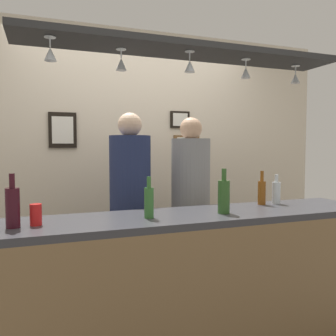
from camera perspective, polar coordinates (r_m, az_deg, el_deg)
The scene contains 20 objects.
ground_plane at distance 2.97m, azimuth 0.73°, elevation -24.56°, with size 8.00×8.00×0.00m, color #4C4742.
back_wall at distance 3.67m, azimuth -5.38°, elevation 1.98°, with size 4.40×0.06×2.60m, color beige.
bar_counter at distance 2.29m, azimuth 5.38°, elevation -15.62°, with size 2.70×0.55×0.95m.
overhead_glass_rack at distance 2.43m, azimuth 3.43°, elevation 18.67°, with size 2.20×0.36×0.04m, color black.
hanging_wineglass_far_left at distance 2.15m, azimuth -18.72°, elevation 17.37°, with size 0.07×0.07×0.13m.
hanging_wineglass_left at distance 2.31m, azimuth -7.67°, elevation 16.58°, with size 0.07×0.07×0.13m.
hanging_wineglass_center_left at distance 2.34m, azimuth 3.57°, elevation 16.40°, with size 0.07×0.07×0.13m.
hanging_wineglass_center at distance 2.59m, azimuth 12.61°, elevation 15.06°, with size 0.07×0.07×0.13m.
hanging_wineglass_center_right at distance 2.90m, azimuth 20.14°, elevation 13.70°, with size 0.07×0.07×0.13m.
person_left_navy_shirt at distance 2.90m, azimuth -6.19°, elevation -4.17°, with size 0.34×0.34×1.68m.
person_right_grey_shirt at distance 3.08m, azimuth 3.73°, elevation -4.00°, with size 0.34×0.34×1.65m.
bottle_champagne_green at distance 2.36m, azimuth 9.13°, elevation -4.50°, with size 0.08×0.08×0.30m.
bottle_wine_dark_red at distance 2.10m, azimuth -24.09°, elevation -5.77°, with size 0.08×0.08×0.30m.
bottle_beer_amber_tall at distance 2.77m, azimuth 15.10°, elevation -3.75°, with size 0.06×0.06×0.26m.
bottle_beer_green_import at distance 2.18m, azimuth -3.14°, elevation -5.50°, with size 0.06×0.06×0.26m.
bottle_soda_clear at distance 2.84m, azimuth 17.30°, elevation -3.78°, with size 0.06×0.06×0.23m.
drink_can at distance 2.12m, azimuth -20.83°, elevation -7.15°, with size 0.07×0.07×0.12m, color red.
picture_frame_caricature at distance 3.51m, azimuth -16.87°, elevation 5.96°, with size 0.26×0.02×0.34m.
picture_frame_lower_pair at distance 3.81m, azimuth 3.06°, elevation 4.01°, with size 0.30×0.02×0.18m.
picture_frame_upper_small at distance 3.79m, azimuth 1.97°, elevation 7.92°, with size 0.22×0.02×0.18m.
Camera 1 is at (-0.93, -2.45, 1.40)m, focal length 37.23 mm.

